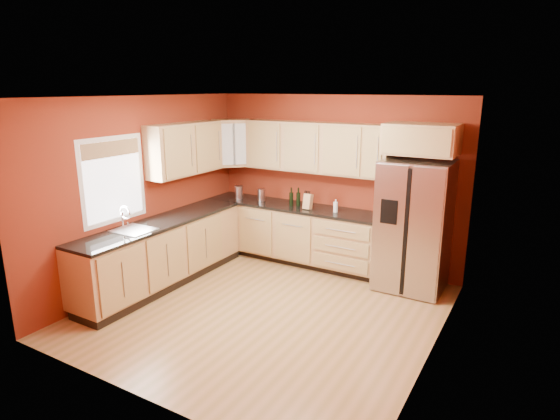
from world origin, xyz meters
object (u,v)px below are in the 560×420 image
Objects in this scene: refrigerator at (414,226)px; wine_bottle_a at (298,197)px; canister_left at (239,192)px; knife_block at (308,201)px; soap_dispenser at (336,206)px.

wine_bottle_a is at bearing 177.67° from refrigerator.
knife_block is (1.29, -0.02, 0.01)m from canister_left.
refrigerator is at bearing 1.82° from knife_block.
refrigerator is 1.82m from wine_bottle_a.
canister_left is 1.29m from knife_block.
canister_left is (-2.88, 0.01, 0.14)m from refrigerator.
wine_bottle_a is at bearing 175.28° from soap_dispenser.
canister_left is 1.73m from soap_dispenser.
wine_bottle_a is 1.50× the size of soap_dispenser.
wine_bottle_a is at bearing 3.38° from canister_left.
refrigerator is at bearing -2.33° from wine_bottle_a.
refrigerator reaches higher than soap_dispenser.
soap_dispenser is (-1.16, 0.02, 0.13)m from refrigerator.
refrigerator is 9.24× the size of soap_dispenser.
refrigerator is 6.17× the size of wine_bottle_a.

